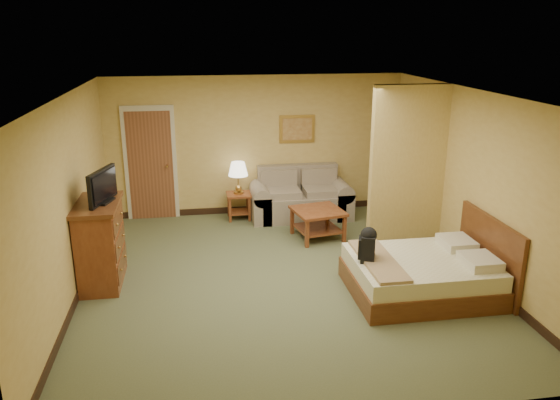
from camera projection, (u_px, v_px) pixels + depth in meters
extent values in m
plane|color=#555D3C|center=(282.00, 278.00, 7.77)|extent=(6.00, 6.00, 0.00)
plane|color=white|center=(282.00, 94.00, 6.98)|extent=(6.00, 6.00, 0.00)
cube|color=tan|center=(256.00, 146.00, 10.20)|extent=(5.50, 0.02, 2.60)
cube|color=tan|center=(70.00, 200.00, 6.96)|extent=(0.02, 6.00, 2.60)
cube|color=tan|center=(472.00, 182.00, 7.79)|extent=(0.02, 6.00, 2.60)
cube|color=tan|center=(407.00, 168.00, 8.57)|extent=(1.20, 0.15, 2.60)
cube|color=beige|center=(151.00, 163.00, 9.96)|extent=(0.94, 0.06, 2.10)
cube|color=brown|center=(151.00, 166.00, 9.96)|extent=(0.80, 0.04, 2.00)
cylinder|color=#B28841|center=(167.00, 166.00, 9.95)|extent=(0.04, 0.12, 0.04)
cube|color=black|center=(257.00, 209.00, 10.56)|extent=(5.50, 0.02, 0.12)
cube|color=gray|center=(301.00, 206.00, 10.19)|extent=(1.53, 0.82, 0.46)
cube|color=gray|center=(298.00, 177.00, 10.38)|extent=(1.53, 0.20, 0.48)
cube|color=gray|center=(260.00, 206.00, 10.07)|extent=(0.33, 0.82, 0.51)
cube|color=gray|center=(341.00, 203.00, 10.30)|extent=(0.33, 0.82, 0.51)
cube|color=brown|center=(239.00, 194.00, 10.06)|extent=(0.44, 0.44, 0.04)
cube|color=brown|center=(239.00, 212.00, 10.17)|extent=(0.37, 0.37, 0.03)
cube|color=brown|center=(230.00, 210.00, 9.94)|extent=(0.04, 0.04, 0.45)
cube|color=brown|center=(249.00, 209.00, 10.00)|extent=(0.04, 0.04, 0.45)
cube|color=brown|center=(229.00, 204.00, 10.28)|extent=(0.04, 0.04, 0.45)
cube|color=brown|center=(247.00, 204.00, 10.33)|extent=(0.04, 0.04, 0.45)
cylinder|color=#B28841|center=(239.00, 192.00, 10.05)|extent=(0.18, 0.18, 0.04)
cylinder|color=#B28841|center=(238.00, 180.00, 9.98)|extent=(0.02, 0.02, 0.30)
cone|color=white|center=(238.00, 169.00, 9.92)|extent=(0.36, 0.36, 0.25)
cube|color=brown|center=(318.00, 211.00, 9.13)|extent=(0.91, 0.91, 0.04)
cube|color=brown|center=(318.00, 228.00, 9.22)|extent=(0.78, 0.78, 0.03)
cube|color=brown|center=(302.00, 233.00, 8.83)|extent=(0.06, 0.06, 0.47)
cube|color=brown|center=(332.00, 217.00, 9.56)|extent=(0.06, 0.06, 0.47)
cube|color=#B78E3F|center=(297.00, 129.00, 10.21)|extent=(0.67, 0.03, 0.52)
cube|color=#9E6230|center=(297.00, 129.00, 10.19)|extent=(0.56, 0.02, 0.41)
cube|color=brown|center=(101.00, 245.00, 7.48)|extent=(0.51, 1.02, 1.12)
cube|color=#542913|center=(97.00, 205.00, 7.30)|extent=(0.58, 1.10, 0.06)
cube|color=black|center=(104.00, 201.00, 7.30)|extent=(0.27, 0.37, 0.03)
cube|color=black|center=(102.00, 186.00, 7.24)|extent=(0.27, 0.73, 0.45)
cube|color=#542913|center=(419.00, 283.00, 7.30)|extent=(1.84, 1.47, 0.28)
cube|color=#F4F1C7|center=(421.00, 266.00, 7.23)|extent=(1.78, 1.42, 0.22)
cube|color=#542913|center=(489.00, 253.00, 7.34)|extent=(0.06, 1.56, 1.01)
cube|color=silver|center=(480.00, 261.00, 6.97)|extent=(0.41, 0.51, 0.13)
cube|color=silver|center=(457.00, 243.00, 7.58)|extent=(0.41, 0.51, 0.13)
cube|color=#9B7C54|center=(378.00, 260.00, 7.10)|extent=(0.41, 1.38, 0.05)
cube|color=black|center=(368.00, 248.00, 7.08)|extent=(0.26, 0.31, 0.36)
sphere|color=black|center=(369.00, 235.00, 7.03)|extent=(0.21, 0.21, 0.21)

